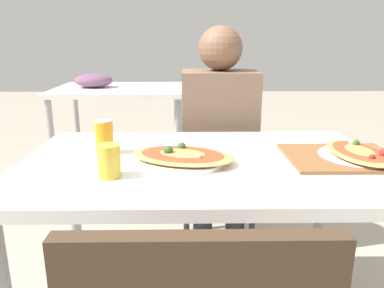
# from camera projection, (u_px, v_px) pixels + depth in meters

# --- Properties ---
(dining_table) EXTENTS (1.27, 0.79, 0.74)m
(dining_table) POSITION_uv_depth(u_px,v_px,m) (201.00, 179.00, 1.35)
(dining_table) COLOR white
(dining_table) RESTS_ON ground_plane
(chair_far_seated) EXTENTS (0.40, 0.40, 0.93)m
(chair_far_seated) POSITION_uv_depth(u_px,v_px,m) (217.00, 158.00, 2.09)
(chair_far_seated) COLOR #3F2D1E
(chair_far_seated) RESTS_ON ground_plane
(person_seated) EXTENTS (0.38, 0.29, 1.22)m
(person_seated) POSITION_uv_depth(u_px,v_px,m) (219.00, 127.00, 1.92)
(person_seated) COLOR #2D2D38
(person_seated) RESTS_ON ground_plane
(pizza_main) EXTENTS (0.41, 0.33, 0.06)m
(pizza_main) POSITION_uv_depth(u_px,v_px,m) (182.00, 157.00, 1.29)
(pizza_main) COLOR white
(pizza_main) RESTS_ON dining_table
(soda_can) EXTENTS (0.07, 0.07, 0.12)m
(soda_can) POSITION_uv_depth(u_px,v_px,m) (104.00, 137.00, 1.38)
(soda_can) COLOR orange
(soda_can) RESTS_ON dining_table
(drink_glass) EXTENTS (0.07, 0.07, 0.10)m
(drink_glass) POSITION_uv_depth(u_px,v_px,m) (109.00, 161.00, 1.15)
(drink_glass) COLOR gold
(drink_glass) RESTS_ON dining_table
(serving_tray) EXTENTS (0.39, 0.32, 0.01)m
(serving_tray) POSITION_uv_depth(u_px,v_px,m) (341.00, 157.00, 1.33)
(serving_tray) COLOR brown
(serving_tray) RESTS_ON dining_table
(pizza_second) EXTENTS (0.28, 0.33, 0.06)m
(pizza_second) POSITION_uv_depth(u_px,v_px,m) (359.00, 154.00, 1.33)
(pizza_second) COLOR white
(pizza_second) RESTS_ON dining_table
(background_table) EXTENTS (1.10, 0.80, 0.86)m
(background_table) POSITION_uv_depth(u_px,v_px,m) (116.00, 94.00, 3.22)
(background_table) COLOR white
(background_table) RESTS_ON ground_plane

